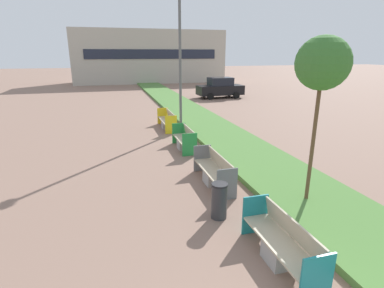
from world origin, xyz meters
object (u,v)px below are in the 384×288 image
bench_yellow_frame (167,122)px  street_lamp_post (180,54)px  bench_teal_frame (282,246)px  sapling_tree_near (323,64)px  litter_bin (219,201)px  parked_car_distant (220,88)px  bench_grey_frame (214,172)px  bench_green_frame (185,141)px

bench_yellow_frame → street_lamp_post: 3.70m
bench_teal_frame → sapling_tree_near: 4.37m
litter_bin → parked_car_distant: parked_car_distant is taller
bench_teal_frame → parked_car_distant: (7.03, 21.80, 0.54)m
bench_grey_frame → street_lamp_post: street_lamp_post is taller
bench_yellow_frame → litter_bin: 9.64m
bench_grey_frame → parked_car_distant: (7.03, 17.88, 0.54)m
bench_grey_frame → bench_green_frame: size_ratio=1.20×
bench_teal_frame → sapling_tree_near: size_ratio=0.50×
bench_green_frame → bench_yellow_frame: (0.01, 3.87, 0.01)m
sapling_tree_near → bench_grey_frame: bearing=135.0°
bench_grey_frame → sapling_tree_near: bearing=-45.0°
bench_yellow_frame → parked_car_distant: bearing=55.6°
bench_green_frame → bench_yellow_frame: same height
sapling_tree_near → street_lamp_post: bearing=98.7°
bench_yellow_frame → sapling_tree_near: (1.98, -9.61, 3.38)m
bench_yellow_frame → litter_bin: (-0.60, -9.62, 0.09)m
litter_bin → parked_car_distant: 21.29m
bench_yellow_frame → street_lamp_post: street_lamp_post is taller
bench_green_frame → parked_car_distant: 15.78m
bench_green_frame → parked_car_distant: size_ratio=0.46×
bench_green_frame → parked_car_distant: parked_car_distant is taller
litter_bin → parked_car_distant: (7.62, 19.88, 0.44)m
bench_yellow_frame → litter_bin: bench_yellow_frame is taller
street_lamp_post → bench_yellow_frame: bearing=133.2°
street_lamp_post → parked_car_distant: size_ratio=1.69×
bench_grey_frame → street_lamp_post: size_ratio=0.33×
sapling_tree_near → bench_green_frame: bearing=109.1°
bench_grey_frame → street_lamp_post: (0.61, 6.98, 3.59)m
sapling_tree_near → litter_bin: bearing=-179.7°
bench_yellow_frame → sapling_tree_near: sapling_tree_near is taller
bench_green_frame → sapling_tree_near: (1.99, -5.74, 3.39)m
bench_teal_frame → bench_yellow_frame: size_ratio=0.91×
parked_car_distant → bench_teal_frame: bearing=-109.8°
litter_bin → bench_grey_frame: bearing=73.4°
bench_grey_frame → parked_car_distant: size_ratio=0.55×
sapling_tree_near → parked_car_distant: size_ratio=1.04×
bench_teal_frame → bench_grey_frame: 3.92m
bench_teal_frame → sapling_tree_near: (1.98, 1.94, 3.38)m
bench_yellow_frame → bench_grey_frame: bearing=-90.0°
bench_green_frame → sapling_tree_near: sapling_tree_near is taller
bench_teal_frame → litter_bin: bearing=107.1°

